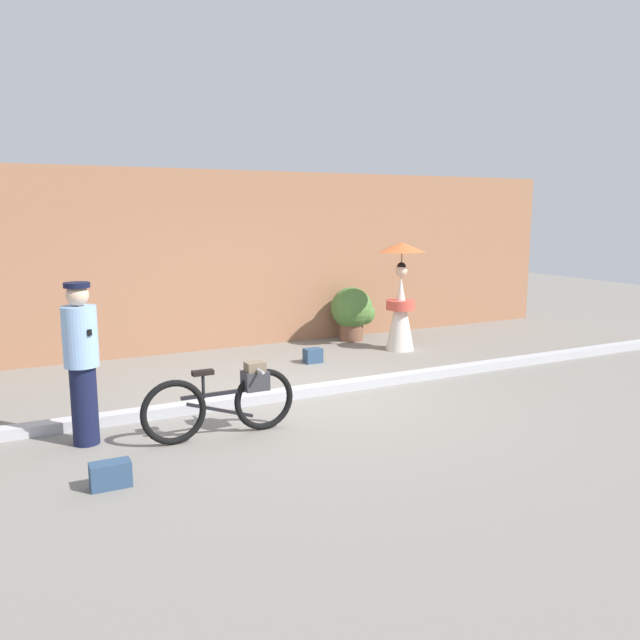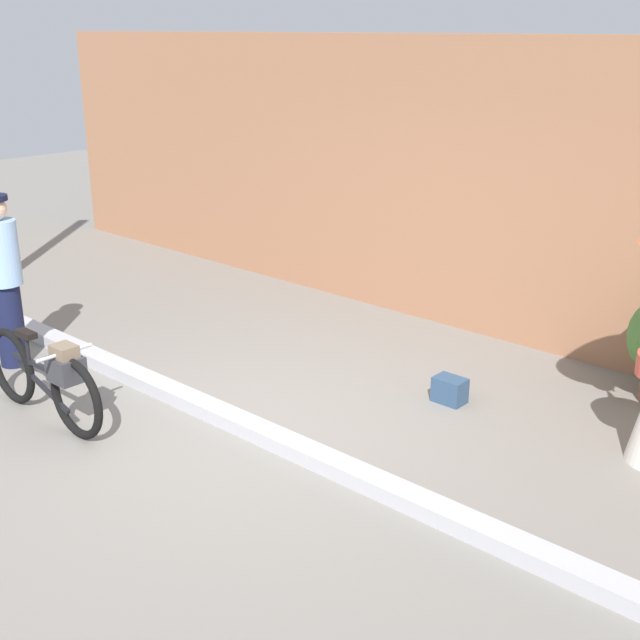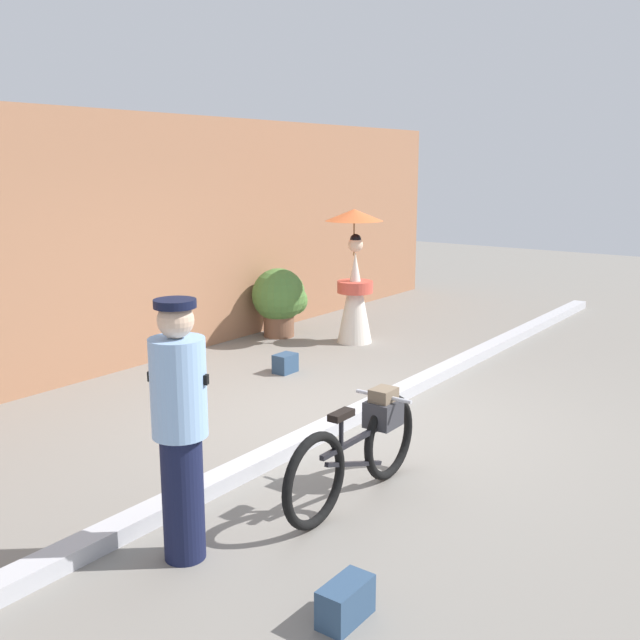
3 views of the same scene
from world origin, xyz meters
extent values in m
plane|color=gray|center=(0.00, 0.00, 0.00)|extent=(30.00, 30.00, 0.00)
cube|color=#9E6B4C|center=(0.00, 3.42, 1.51)|extent=(14.00, 0.40, 3.03)
cube|color=#B2B2B7|center=(0.00, 0.00, 0.06)|extent=(14.00, 0.20, 0.12)
torus|color=black|center=(-0.92, -0.94, 0.34)|extent=(0.68, 0.07, 0.68)
torus|color=black|center=(-1.91, -0.95, 0.34)|extent=(0.68, 0.07, 0.68)
cube|color=black|center=(-1.41, -0.94, 0.47)|extent=(0.83, 0.04, 0.04)
cube|color=black|center=(-1.41, -0.94, 0.29)|extent=(0.72, 0.04, 0.26)
cylinder|color=black|center=(-1.59, -0.95, 0.58)|extent=(0.03, 0.03, 0.27)
cube|color=black|center=(-1.59, -0.95, 0.71)|extent=(0.22, 0.09, 0.05)
cylinder|color=silver|center=(-1.02, -0.94, 0.70)|extent=(0.03, 0.48, 0.03)
cube|color=#333338|center=(-1.02, -0.94, 0.56)|extent=(0.26, 0.22, 0.20)
cube|color=#72604C|center=(-1.02, -0.94, 0.69)|extent=(0.20, 0.16, 0.14)
cylinder|color=#141938|center=(-2.70, -0.52, 0.41)|extent=(0.26, 0.26, 0.81)
cylinder|color=#8CB2E0|center=(-2.70, -0.52, 1.12)|extent=(0.34, 0.34, 0.61)
sphere|color=#D8B293|center=(-2.70, -0.52, 1.53)|extent=(0.22, 0.22, 0.22)
cylinder|color=black|center=(-2.70, -0.52, 1.63)|extent=(0.25, 0.25, 0.05)
cube|color=black|center=(-2.70, -0.52, 1.18)|extent=(0.19, 0.36, 0.06)
cone|color=silver|center=(2.65, 1.76, 0.63)|extent=(0.48, 0.48, 1.25)
cylinder|color=#D14C3D|center=(2.65, 1.76, 0.78)|extent=(0.49, 0.49, 0.16)
sphere|color=beige|center=(2.65, 1.76, 1.35)|extent=(0.20, 0.20, 0.20)
sphere|color=black|center=(2.65, 1.76, 1.43)|extent=(0.15, 0.15, 0.15)
cylinder|color=olive|center=(2.69, 1.81, 1.47)|extent=(0.02, 0.02, 0.55)
cone|color=orange|center=(2.69, 1.81, 1.75)|extent=(0.79, 0.79, 0.16)
cylinder|color=brown|center=(2.31, 2.83, 0.15)|extent=(0.44, 0.44, 0.30)
sphere|color=#4C7A38|center=(2.31, 2.83, 0.60)|extent=(0.76, 0.76, 0.76)
sphere|color=#4C7A38|center=(2.50, 2.72, 0.50)|extent=(0.42, 0.42, 0.42)
cube|color=navy|center=(0.91, 1.58, 0.11)|extent=(0.27, 0.19, 0.23)
cube|color=#243951|center=(0.91, 1.52, 0.17)|extent=(0.23, 0.07, 0.08)
cube|color=navy|center=(-2.65, -1.71, 0.11)|extent=(0.34, 0.17, 0.22)
cube|color=#243951|center=(-2.65, -1.76, 0.17)|extent=(0.29, 0.06, 0.08)
camera|label=1|loc=(-3.35, -7.08, 2.34)|focal=35.45mm
camera|label=2|loc=(4.42, -4.01, 3.09)|focal=46.09mm
camera|label=3|loc=(-5.59, -3.69, 2.44)|focal=41.08mm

